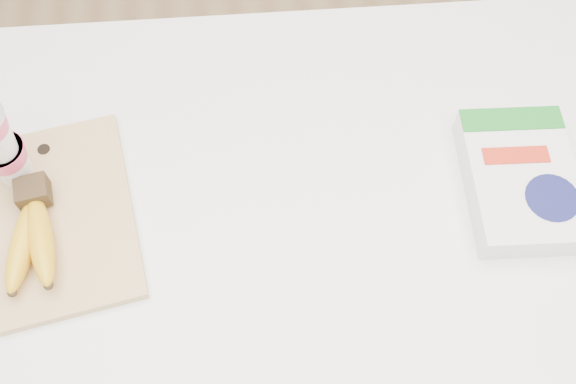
# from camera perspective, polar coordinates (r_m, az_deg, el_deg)

# --- Properties ---
(room) EXTENTS (4.00, 4.00, 4.00)m
(room) POSITION_cam_1_polar(r_m,az_deg,el_deg) (0.71, -2.91, 7.59)
(room) COLOR tan
(room) RESTS_ON ground
(table) EXTENTS (1.37, 0.91, 1.03)m
(table) POSITION_cam_1_polar(r_m,az_deg,el_deg) (1.47, -1.42, -12.20)
(table) COLOR white
(table) RESTS_ON ground
(cutting_board) EXTENTS (0.30, 0.37, 0.02)m
(cutting_board) POSITION_cam_1_polar(r_m,az_deg,el_deg) (1.05, -20.15, -2.20)
(cutting_board) COLOR tan
(cutting_board) RESTS_ON table
(bananas) EXTENTS (0.09, 0.19, 0.05)m
(bananas) POSITION_cam_1_polar(r_m,az_deg,el_deg) (1.02, -21.79, -3.48)
(bananas) COLOR #382816
(bananas) RESTS_ON cutting_board
(cereal_box) EXTENTS (0.17, 0.24, 0.05)m
(cereal_box) POSITION_cam_1_polar(r_m,az_deg,el_deg) (1.06, 19.94, 1.03)
(cereal_box) COLOR silver
(cereal_box) RESTS_ON table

